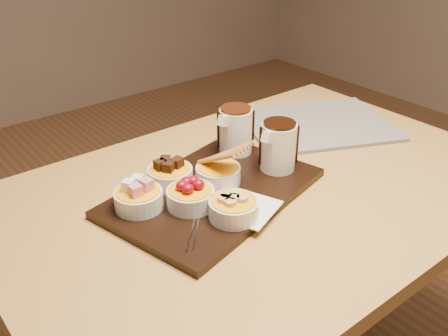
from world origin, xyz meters
TOP-DOWN VIEW (x-y plane):
  - dining_table at (0.00, 0.00)m, footprint 1.20×0.80m
  - serving_board at (-0.12, 0.03)m, footprint 0.52×0.40m
  - napkin at (-0.12, -0.07)m, footprint 0.16×0.16m
  - bowl_marshmallows at (-0.28, 0.07)m, footprint 0.10×0.10m
  - bowl_cake at (-0.18, 0.11)m, footprint 0.10×0.10m
  - bowl_strawberries at (-0.20, 0.01)m, footprint 0.10×0.10m
  - bowl_biscotti at (-0.09, 0.05)m, footprint 0.10×0.10m
  - bowl_bananas at (-0.15, -0.08)m, footprint 0.10×0.10m
  - pitcher_dark_chocolate at (0.05, 0.01)m, footprint 0.10×0.10m
  - pitcher_milk_chocolate at (0.03, 0.14)m, footprint 0.10×0.10m
  - fondue_skewers at (-0.20, -0.02)m, footprint 0.21×0.20m
  - newspaper at (0.34, 0.15)m, footprint 0.49×0.45m

SIDE VIEW (x-z plane):
  - dining_table at x=0.00m, z-range 0.28..1.03m
  - newspaper at x=0.34m, z-range 0.75..0.76m
  - serving_board at x=-0.12m, z-range 0.75..0.77m
  - napkin at x=-0.12m, z-range 0.77..0.77m
  - fondue_skewers at x=-0.20m, z-range 0.77..0.78m
  - bowl_marshmallows at x=-0.28m, z-range 0.77..0.81m
  - bowl_cake at x=-0.18m, z-range 0.77..0.81m
  - bowl_strawberries at x=-0.20m, z-range 0.77..0.81m
  - bowl_biscotti at x=-0.09m, z-range 0.77..0.81m
  - bowl_bananas at x=-0.15m, z-range 0.77..0.81m
  - pitcher_dark_chocolate at x=0.05m, z-range 0.77..0.88m
  - pitcher_milk_chocolate at x=0.03m, z-range 0.77..0.88m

